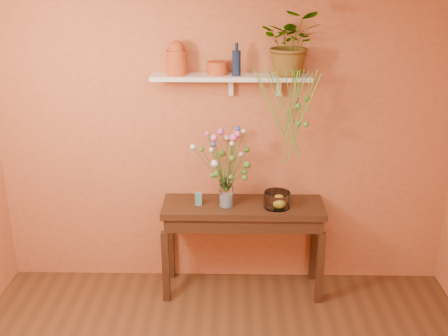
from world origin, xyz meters
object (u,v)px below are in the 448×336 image
object	(u,v)px
sideboard	(243,217)
glass_vase	(226,195)
bouquet	(226,153)
glass_bowl	(277,200)
spider_plant	(292,43)
blue_bottle	(236,62)
terracotta_jug	(177,59)

from	to	relation	value
sideboard	glass_vase	distance (m)	0.27
bouquet	glass_bowl	xyz separation A→B (m)	(0.43, -0.00, -0.42)
spider_plant	bouquet	bearing A→B (deg)	-163.84
sideboard	bouquet	world-z (taller)	bouquet
sideboard	bouquet	xyz separation A→B (m)	(-0.15, -0.05, 0.60)
blue_bottle	glass_bowl	xyz separation A→B (m)	(0.35, -0.14, -1.14)
spider_plant	terracotta_jug	bearing A→B (deg)	179.65
glass_vase	glass_bowl	size ratio (longest dim) A/B	1.08
blue_bottle	spider_plant	distance (m)	0.46
terracotta_jug	spider_plant	bearing A→B (deg)	-0.35
glass_bowl	glass_vase	bearing A→B (deg)	178.59
blue_bottle	spider_plant	size ratio (longest dim) A/B	0.50
sideboard	spider_plant	xyz separation A→B (m)	(0.37, 0.10, 1.48)
sideboard	spider_plant	size ratio (longest dim) A/B	2.68
terracotta_jug	spider_plant	size ratio (longest dim) A/B	0.53
spider_plant	glass_bowl	distance (m)	1.30
glass_bowl	blue_bottle	bearing A→B (deg)	158.50
spider_plant	bouquet	xyz separation A→B (m)	(-0.51, -0.15, -0.87)
spider_plant	glass_bowl	xyz separation A→B (m)	(-0.08, -0.15, -1.29)
spider_plant	glass_vase	xyz separation A→B (m)	(-0.51, -0.14, -1.25)
blue_bottle	glass_vase	bearing A→B (deg)	-121.50
sideboard	glass_vase	size ratio (longest dim) A/B	5.75
sideboard	terracotta_jug	size ratio (longest dim) A/B	5.01
spider_plant	glass_vase	world-z (taller)	spider_plant
sideboard	bouquet	bearing A→B (deg)	-160.47
blue_bottle	spider_plant	world-z (taller)	spider_plant
blue_bottle	bouquet	world-z (taller)	blue_bottle
terracotta_jug	spider_plant	distance (m)	0.92
glass_vase	bouquet	xyz separation A→B (m)	(0.00, -0.01, 0.38)
terracotta_jug	blue_bottle	bearing A→B (deg)	-2.14
glass_vase	bouquet	bearing A→B (deg)	-87.19
terracotta_jug	blue_bottle	distance (m)	0.48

